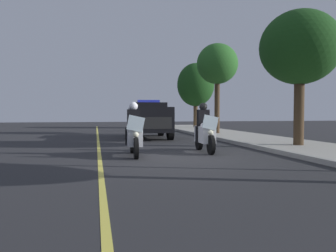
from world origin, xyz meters
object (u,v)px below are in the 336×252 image
object	(u,v)px
police_motorcycle_lead_right	(205,132)
police_suv	(149,118)
tree_behind_suv	(196,85)
tree_mid_block	(300,48)
police_motorcycle_lead_left	(134,134)
cyclist_background	(165,120)
tree_far_back	(217,65)

from	to	relation	value
police_motorcycle_lead_right	police_suv	xyz separation A→B (m)	(-6.95, -0.90, 0.37)
tree_behind_suv	police_suv	bearing A→B (deg)	-29.04
tree_mid_block	police_motorcycle_lead_left	bearing A→B (deg)	-79.07
police_suv	tree_behind_suv	distance (m)	12.02
cyclist_background	police_motorcycle_lead_right	bearing A→B (deg)	-5.21
tree_behind_suv	cyclist_background	bearing A→B (deg)	-39.94
police_motorcycle_lead_right	tree_far_back	size ratio (longest dim) A/B	0.39
police_motorcycle_lead_left	police_suv	xyz separation A→B (m)	(-7.47, 1.62, 0.37)
tree_mid_block	tree_far_back	bearing A→B (deg)	-176.61
police_motorcycle_lead_left	tree_behind_suv	size ratio (longest dim) A/B	0.39
police_suv	cyclist_background	world-z (taller)	police_suv
cyclist_background	tree_far_back	bearing A→B (deg)	30.94
police_motorcycle_lead_left	cyclist_background	bearing A→B (deg)	164.62
police_suv	tree_mid_block	bearing A→B (deg)	39.05
tree_mid_block	tree_behind_suv	world-z (taller)	tree_behind_suv
police_suv	tree_far_back	world-z (taller)	tree_far_back
tree_far_back	police_motorcycle_lead_right	bearing A→B (deg)	-22.70
tree_mid_block	police_suv	bearing A→B (deg)	-140.95
cyclist_background	tree_far_back	world-z (taller)	tree_far_back
police_motorcycle_lead_right	tree_behind_suv	xyz separation A→B (m)	(-17.20, 4.79, 3.05)
police_suv	cyclist_background	bearing A→B (deg)	160.74
police_motorcycle_lead_left	cyclist_background	xyz separation A→B (m)	(-13.40, 3.69, 0.14)
police_motorcycle_lead_left	police_suv	size ratio (longest dim) A/B	0.43
police_motorcycle_lead_left	police_suv	bearing A→B (deg)	167.81
police_motorcycle_lead_right	cyclist_background	size ratio (longest dim) A/B	1.22
police_motorcycle_lead_left	cyclist_background	size ratio (longest dim) A/B	1.22
tree_far_back	police_suv	bearing A→B (deg)	-68.56
cyclist_background	tree_behind_suv	size ratio (longest dim) A/B	0.32
tree_far_back	tree_behind_suv	world-z (taller)	tree_behind_suv
cyclist_background	police_suv	bearing A→B (deg)	-19.26
police_motorcycle_lead_right	tree_behind_suv	world-z (taller)	tree_behind_suv
police_motorcycle_lead_left	tree_behind_suv	bearing A→B (deg)	157.60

